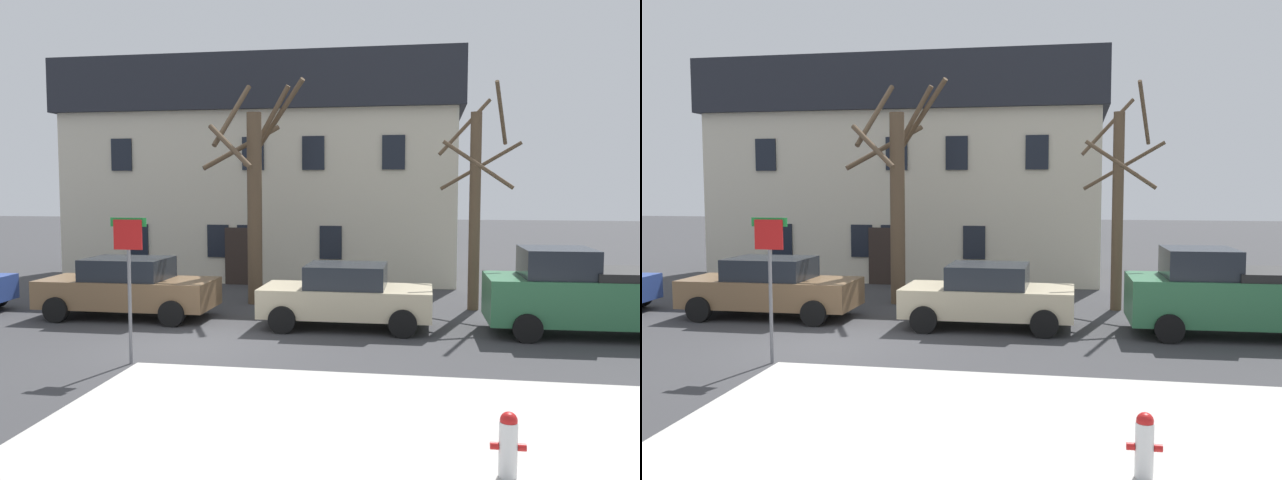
% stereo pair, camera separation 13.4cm
% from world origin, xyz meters
% --- Properties ---
extents(ground_plane, '(120.00, 120.00, 0.00)m').
position_xyz_m(ground_plane, '(0.00, 0.00, 0.00)').
color(ground_plane, '#38383A').
extents(sidewalk_slab, '(11.46, 8.11, 0.12)m').
position_xyz_m(sidewalk_slab, '(5.42, -5.89, 0.06)').
color(sidewalk_slab, '#B7B5AD').
rests_on(sidewalk_slab, ground_plane).
extents(building_main, '(15.52, 6.90, 8.43)m').
position_xyz_m(building_main, '(-1.18, 12.56, 4.30)').
color(building_main, beige).
rests_on(building_main, ground_plane).
extents(tree_bare_near, '(3.35, 3.21, 6.90)m').
position_xyz_m(tree_bare_near, '(0.03, 5.70, 3.46)').
color(tree_bare_near, brown).
rests_on(tree_bare_near, ground_plane).
extents(tree_bare_mid, '(2.52, 2.47, 6.49)m').
position_xyz_m(tree_bare_mid, '(6.68, 5.68, 3.19)').
color(tree_bare_mid, brown).
rests_on(tree_bare_mid, ground_plane).
extents(car_brown_sedan, '(4.76, 2.05, 1.65)m').
position_xyz_m(car_brown_sedan, '(-2.77, 2.87, 0.83)').
color(car_brown_sedan, brown).
rests_on(car_brown_sedan, ground_plane).
extents(car_beige_sedan, '(4.33, 2.09, 1.63)m').
position_xyz_m(car_beige_sedan, '(3.29, 2.60, 0.82)').
color(car_beige_sedan, '#C6B793').
rests_on(car_beige_sedan, ground_plane).
extents(pickup_truck_green, '(5.24, 2.33, 2.11)m').
position_xyz_m(pickup_truck_green, '(9.30, 2.70, 1.02)').
color(pickup_truck_green, '#2D6B42').
rests_on(pickup_truck_green, ground_plane).
extents(fire_hydrant, '(0.42, 0.22, 0.79)m').
position_xyz_m(fire_hydrant, '(6.31, -5.87, 0.53)').
color(fire_hydrant, silver).
rests_on(fire_hydrant, sidewalk_slab).
extents(street_sign_pole, '(0.76, 0.07, 2.97)m').
position_xyz_m(street_sign_pole, '(-0.59, -1.52, 2.07)').
color(street_sign_pole, slate).
rests_on(street_sign_pole, ground_plane).
extents(bicycle_leaning, '(1.68, 0.57, 1.03)m').
position_xyz_m(bicycle_leaning, '(-4.11, 4.24, 0.37)').
color(bicycle_leaning, black).
rests_on(bicycle_leaning, ground_plane).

